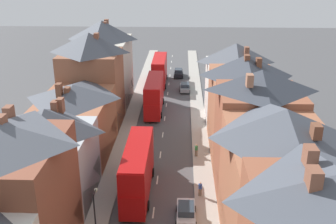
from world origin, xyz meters
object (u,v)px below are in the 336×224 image
Objects in this scene: double_decker_bus_lead at (138,169)px; double_decker_bus_mid_street at (154,94)px; car_near_blue at (186,212)px; car_parked_left_a at (178,73)px; double_decker_bus_far_approaching at (159,70)px; pedestrian_mid_right at (200,188)px; pedestrian_far_left at (196,150)px; street_lamp at (95,217)px; car_parked_right_a at (185,87)px.

double_decker_bus_mid_street is at bearing 90.00° from double_decker_bus_lead.
double_decker_bus_lead is at bearing 138.29° from car_near_blue.
car_parked_left_a is (3.61, 20.13, -1.97)m from double_decker_bus_mid_street.
double_decker_bus_far_approaching is at bearing 90.00° from double_decker_bus_lead.
pedestrian_far_left is at bearing 90.87° from pedestrian_mid_right.
street_lamp is (-2.44, -46.99, 0.43)m from double_decker_bus_far_approaching.
double_decker_bus_far_approaching is at bearing 101.70° from pedestrian_far_left.
street_lamp reaches higher than double_decker_bus_mid_street.
double_decker_bus_mid_street is at bearing -90.00° from double_decker_bus_far_approaching.
car_near_blue is 0.92× the size of car_parked_left_a.
double_decker_bus_far_approaching is at bearing 140.06° from car_parked_right_a.
pedestrian_far_left is (6.23, 8.17, -1.78)m from double_decker_bus_lead.
pedestrian_mid_right is at bearing -80.68° from double_decker_bus_far_approaching.
double_decker_bus_mid_street is at bearing -100.16° from car_parked_left_a.
pedestrian_far_left is 0.29× the size of street_lamp.
double_decker_bus_far_approaching is 6.71× the size of pedestrian_mid_right.
double_decker_bus_lead is 34.56m from car_parked_right_a.
double_decker_bus_far_approaching is 6.71× the size of pedestrian_far_left.
street_lamp reaches higher than pedestrian_far_left.
double_decker_bus_mid_street is at bearing -115.14° from car_parked_right_a.
pedestrian_far_left is at bearing -78.30° from double_decker_bus_far_approaching.
double_decker_bus_lead is 2.75× the size of car_near_blue.
car_near_blue is at bearing -90.00° from car_parked_right_a.
double_decker_bus_mid_street is 16.82m from pedestrian_far_left.
pedestrian_far_left is at bearing 62.83° from street_lamp.
double_decker_bus_lead is 6.63m from pedestrian_mid_right.
pedestrian_mid_right is (6.36, -24.23, -1.78)m from double_decker_bus_mid_street.
pedestrian_far_left is at bearing 52.66° from double_decker_bus_lead.
double_decker_bus_far_approaching is (0.00, 14.57, 0.00)m from double_decker_bus_mid_street.
double_decker_bus_mid_street is 28.56m from car_near_blue.
pedestrian_mid_right is (2.76, -44.37, 0.19)m from car_parked_left_a.
car_parked_left_a is at bearing 83.43° from street_lamp.
car_parked_left_a is 35.75m from pedestrian_far_left.
double_decker_bus_mid_street reaches higher than car_near_blue.
double_decker_bus_mid_street is 20.55m from car_parked_left_a.
double_decker_bus_lead is 2.53× the size of car_parked_right_a.
double_decker_bus_mid_street is 25.12m from pedestrian_mid_right.
double_decker_bus_mid_street is at bearing 104.72° from pedestrian_mid_right.
double_decker_bus_mid_street is 1.00× the size of double_decker_bus_far_approaching.
car_near_blue is (4.91, -28.06, -1.99)m from double_decker_bus_mid_street.
car_parked_left_a is at bearing 91.54° from car_near_blue.
double_decker_bus_lead is at bearing -127.34° from pedestrian_far_left.
double_decker_bus_mid_street is 2.54× the size of car_parked_left_a.
car_near_blue is 48.22m from car_parked_left_a.
car_parked_left_a is (3.61, 5.56, -1.97)m from double_decker_bus_far_approaching.
double_decker_bus_mid_street is 1.96× the size of street_lamp.
pedestrian_far_left is (6.23, -15.52, -1.78)m from double_decker_bus_mid_street.
car_parked_right_a is at bearing 92.40° from pedestrian_mid_right.
double_decker_bus_far_approaching is (0.00, 38.26, 0.00)m from double_decker_bus_lead.
car_parked_left_a is at bearing 93.55° from pedestrian_mid_right.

